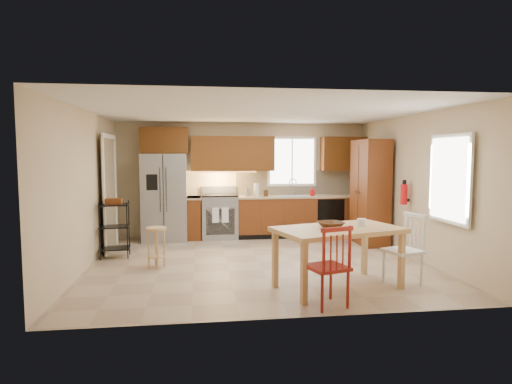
{
  "coord_description": "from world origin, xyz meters",
  "views": [
    {
      "loc": [
        -0.96,
        -6.99,
        1.8
      ],
      "look_at": [
        0.01,
        0.4,
        1.15
      ],
      "focal_mm": 30.0,
      "sensor_mm": 36.0,
      "label": 1
    }
  ],
  "objects_px": {
    "range_stove": "(220,217)",
    "chair_white": "(403,250)",
    "fire_extinguisher": "(404,194)",
    "bar_stool": "(156,248)",
    "table_bowl": "(331,228)",
    "soap_bottle": "(312,192)",
    "dining_table": "(338,258)",
    "pantry": "(370,192)",
    "table_jar": "(361,224)",
    "refrigerator": "(165,197)",
    "chair_red": "(327,266)",
    "utility_cart": "(115,230)"
  },
  "relations": [
    {
      "from": "range_stove",
      "to": "chair_white",
      "type": "height_order",
      "value": "chair_white"
    },
    {
      "from": "fire_extinguisher",
      "to": "bar_stool",
      "type": "height_order",
      "value": "fire_extinguisher"
    },
    {
      "from": "table_bowl",
      "to": "soap_bottle",
      "type": "bearing_deg",
      "value": 78.87
    },
    {
      "from": "dining_table",
      "to": "pantry",
      "type": "bearing_deg",
      "value": 43.73
    },
    {
      "from": "range_stove",
      "to": "pantry",
      "type": "height_order",
      "value": "pantry"
    },
    {
      "from": "range_stove",
      "to": "table_jar",
      "type": "distance_m",
      "value": 4.04
    },
    {
      "from": "soap_bottle",
      "to": "pantry",
      "type": "distance_m",
      "value": 1.31
    },
    {
      "from": "bar_stool",
      "to": "dining_table",
      "type": "bearing_deg",
      "value": -23.81
    },
    {
      "from": "dining_table",
      "to": "table_bowl",
      "type": "relative_size",
      "value": 4.94
    },
    {
      "from": "refrigerator",
      "to": "dining_table",
      "type": "bearing_deg",
      "value": -54.81
    },
    {
      "from": "dining_table",
      "to": "chair_red",
      "type": "relative_size",
      "value": 1.7
    },
    {
      "from": "chair_red",
      "to": "table_jar",
      "type": "distance_m",
      "value": 1.1
    },
    {
      "from": "pantry",
      "to": "fire_extinguisher",
      "type": "relative_size",
      "value": 5.83
    },
    {
      "from": "dining_table",
      "to": "table_jar",
      "type": "bearing_deg",
      "value": -0.52
    },
    {
      "from": "range_stove",
      "to": "soap_bottle",
      "type": "relative_size",
      "value": 4.82
    },
    {
      "from": "range_stove",
      "to": "refrigerator",
      "type": "bearing_deg",
      "value": -177.01
    },
    {
      "from": "range_stove",
      "to": "utility_cart",
      "type": "height_order",
      "value": "utility_cart"
    },
    {
      "from": "range_stove",
      "to": "bar_stool",
      "type": "xyz_separation_m",
      "value": [
        -1.11,
        -2.34,
        -0.13
      ]
    },
    {
      "from": "range_stove",
      "to": "pantry",
      "type": "bearing_deg",
      "value": -18.29
    },
    {
      "from": "fire_extinguisher",
      "to": "table_bowl",
      "type": "xyz_separation_m",
      "value": [
        -1.86,
        -1.67,
        -0.28
      ]
    },
    {
      "from": "soap_bottle",
      "to": "chair_white",
      "type": "distance_m",
      "value": 3.62
    },
    {
      "from": "pantry",
      "to": "chair_white",
      "type": "relative_size",
      "value": 2.15
    },
    {
      "from": "bar_stool",
      "to": "utility_cart",
      "type": "distance_m",
      "value": 1.14
    },
    {
      "from": "chair_red",
      "to": "soap_bottle",
      "type": "bearing_deg",
      "value": 60.89
    },
    {
      "from": "refrigerator",
      "to": "table_bowl",
      "type": "height_order",
      "value": "refrigerator"
    },
    {
      "from": "table_bowl",
      "to": "refrigerator",
      "type": "bearing_deg",
      "value": 124.08
    },
    {
      "from": "refrigerator",
      "to": "chair_red",
      "type": "height_order",
      "value": "refrigerator"
    },
    {
      "from": "soap_bottle",
      "to": "fire_extinguisher",
      "type": "bearing_deg",
      "value": -59.47
    },
    {
      "from": "pantry",
      "to": "table_jar",
      "type": "distance_m",
      "value": 2.88
    },
    {
      "from": "range_stove",
      "to": "soap_bottle",
      "type": "distance_m",
      "value": 2.1
    },
    {
      "from": "fire_extinguisher",
      "to": "dining_table",
      "type": "relative_size",
      "value": 0.22
    },
    {
      "from": "table_bowl",
      "to": "range_stove",
      "type": "bearing_deg",
      "value": 109.57
    },
    {
      "from": "pantry",
      "to": "fire_extinguisher",
      "type": "xyz_separation_m",
      "value": [
        0.2,
        -1.05,
        0.05
      ]
    },
    {
      "from": "dining_table",
      "to": "range_stove",
      "type": "bearing_deg",
      "value": 94.52
    },
    {
      "from": "soap_bottle",
      "to": "bar_stool",
      "type": "height_order",
      "value": "soap_bottle"
    },
    {
      "from": "refrigerator",
      "to": "bar_stool",
      "type": "xyz_separation_m",
      "value": [
        0.04,
        -2.28,
        -0.58
      ]
    },
    {
      "from": "range_stove",
      "to": "soap_bottle",
      "type": "xyz_separation_m",
      "value": [
        2.03,
        -0.08,
        0.54
      ]
    },
    {
      "from": "dining_table",
      "to": "chair_red",
      "type": "height_order",
      "value": "chair_red"
    },
    {
      "from": "pantry",
      "to": "fire_extinguisher",
      "type": "distance_m",
      "value": 1.07
    },
    {
      "from": "table_bowl",
      "to": "table_jar",
      "type": "height_order",
      "value": "table_jar"
    },
    {
      "from": "bar_stool",
      "to": "utility_cart",
      "type": "height_order",
      "value": "utility_cart"
    },
    {
      "from": "chair_white",
      "to": "table_bowl",
      "type": "bearing_deg",
      "value": 76.25
    },
    {
      "from": "bar_stool",
      "to": "refrigerator",
      "type": "bearing_deg",
      "value": 95.47
    },
    {
      "from": "pantry",
      "to": "dining_table",
      "type": "xyz_separation_m",
      "value": [
        -1.56,
        -2.72,
        -0.64
      ]
    },
    {
      "from": "table_bowl",
      "to": "utility_cart",
      "type": "height_order",
      "value": "utility_cart"
    },
    {
      "from": "utility_cart",
      "to": "refrigerator",
      "type": "bearing_deg",
      "value": 59.0
    },
    {
      "from": "chair_white",
      "to": "utility_cart",
      "type": "distance_m",
      "value": 4.77
    },
    {
      "from": "pantry",
      "to": "chair_white",
      "type": "bearing_deg",
      "value": -102.84
    },
    {
      "from": "pantry",
      "to": "table_jar",
      "type": "height_order",
      "value": "pantry"
    },
    {
      "from": "refrigerator",
      "to": "pantry",
      "type": "relative_size",
      "value": 0.87
    }
  ]
}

